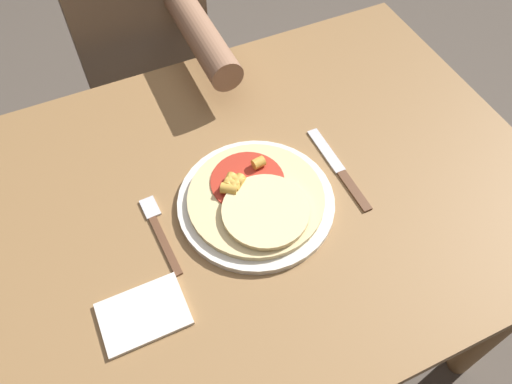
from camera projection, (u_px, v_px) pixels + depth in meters
name	position (u px, v px, depth m)	size (l,w,h in m)	color
ground_plane	(240.00, 335.00, 1.54)	(8.00, 8.00, 0.00)	brown
dining_table	(232.00, 230.00, 1.03)	(1.22, 0.82, 0.73)	olive
plate	(256.00, 202.00, 0.93)	(0.29, 0.29, 0.01)	silver
pizza	(256.00, 199.00, 0.91)	(0.25, 0.25, 0.04)	#E0C689
fork	(159.00, 229.00, 0.90)	(0.03, 0.18, 0.00)	brown
knife	(340.00, 170.00, 0.98)	(0.02, 0.22, 0.00)	brown
napkin	(144.00, 314.00, 0.80)	(0.14, 0.10, 0.01)	silver
person_diner	(141.00, 46.00, 1.34)	(0.32, 0.52, 1.12)	#2D2D38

